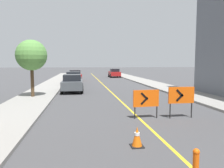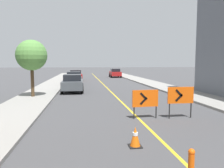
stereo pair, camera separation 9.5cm
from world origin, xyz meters
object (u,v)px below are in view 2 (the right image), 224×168
(arrow_barricade_primary, at_px, (145,99))
(parked_car_curb_far, at_px, (76,75))
(parked_car_curb_near, at_px, (73,83))
(parked_car_curb_mid, at_px, (74,78))
(parked_car_opposite_side, at_px, (115,73))
(street_tree_left_near, at_px, (32,55))
(traffic_cone_farthest, at_px, (135,137))
(arrow_barricade_secondary, at_px, (181,96))

(arrow_barricade_primary, distance_m, parked_car_curb_far, 23.45)
(parked_car_curb_near, bearing_deg, parked_car_curb_mid, 90.83)
(parked_car_opposite_side, height_order, street_tree_left_near, street_tree_left_near)
(traffic_cone_farthest, xyz_separation_m, arrow_barricade_primary, (1.31, 3.34, 0.61))
(arrow_barricade_secondary, height_order, parked_car_opposite_side, parked_car_opposite_side)
(parked_car_opposite_side, bearing_deg, parked_car_curb_far, -134.16)
(arrow_barricade_secondary, xyz_separation_m, parked_car_curb_far, (-5.52, 23.29, -0.25))
(parked_car_opposite_side, bearing_deg, street_tree_left_near, -112.10)
(arrow_barricade_secondary, xyz_separation_m, parked_car_opposite_side, (1.56, 30.41, -0.25))
(parked_car_curb_near, distance_m, parked_car_curb_far, 12.83)
(street_tree_left_near, bearing_deg, arrow_barricade_secondary, -40.82)
(arrow_barricade_secondary, bearing_deg, parked_car_curb_mid, 108.58)
(arrow_barricade_primary, bearing_deg, arrow_barricade_secondary, -9.30)
(parked_car_curb_mid, xyz_separation_m, street_tree_left_near, (-2.67, -9.57, 2.37))
(parked_car_curb_mid, distance_m, street_tree_left_near, 10.21)
(arrow_barricade_secondary, bearing_deg, parked_car_opposite_side, 87.21)
(arrow_barricade_secondary, xyz_separation_m, parked_car_curb_near, (-5.43, 10.46, -0.25))
(parked_car_curb_near, relative_size, street_tree_left_near, 1.03)
(arrow_barricade_primary, height_order, parked_car_curb_near, parked_car_curb_near)
(parked_car_curb_far, xyz_separation_m, parked_car_opposite_side, (7.08, 7.12, 0.00))
(traffic_cone_farthest, bearing_deg, arrow_barricade_primary, 68.57)
(parked_car_opposite_side, relative_size, street_tree_left_near, 1.04)
(traffic_cone_farthest, height_order, street_tree_left_near, street_tree_left_near)
(parked_car_opposite_side, bearing_deg, arrow_barricade_primary, -95.42)
(parked_car_curb_mid, relative_size, street_tree_left_near, 1.05)
(parked_car_curb_mid, xyz_separation_m, parked_car_curb_far, (0.04, 6.62, 0.00))
(parked_car_curb_mid, xyz_separation_m, parked_car_opposite_side, (7.11, 13.74, 0.00))
(arrow_barricade_primary, bearing_deg, street_tree_left_near, 129.38)
(arrow_barricade_secondary, distance_m, parked_car_curb_near, 11.79)
(traffic_cone_farthest, relative_size, parked_car_curb_far, 0.14)
(arrow_barricade_secondary, relative_size, parked_car_curb_mid, 0.34)
(arrow_barricade_primary, bearing_deg, parked_car_opposite_side, 79.95)
(parked_car_curb_mid, height_order, parked_car_curb_far, same)
(arrow_barricade_primary, relative_size, parked_car_curb_mid, 0.31)
(arrow_barricade_secondary, relative_size, parked_car_curb_near, 0.35)
(parked_car_curb_mid, bearing_deg, arrow_barricade_secondary, -73.84)
(arrow_barricade_primary, xyz_separation_m, parked_car_opposite_side, (3.23, 30.25, -0.12))
(parked_car_curb_near, bearing_deg, parked_car_opposite_side, 70.40)
(traffic_cone_farthest, xyz_separation_m, parked_car_curb_far, (-2.54, 26.47, 0.49))
(arrow_barricade_primary, distance_m, street_tree_left_near, 9.81)
(parked_car_curb_near, bearing_deg, arrow_barricade_primary, -70.21)
(parked_car_curb_mid, distance_m, parked_car_curb_far, 6.62)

